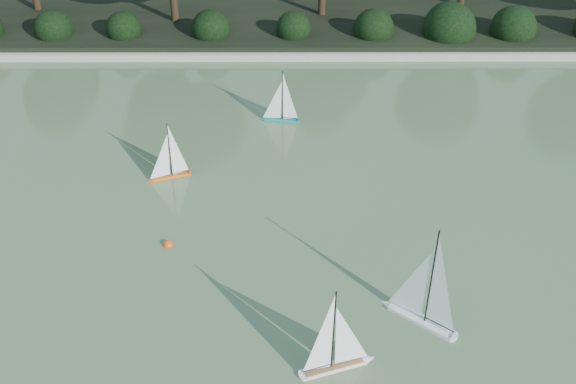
{
  "coord_description": "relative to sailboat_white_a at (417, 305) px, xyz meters",
  "views": [
    {
      "loc": [
        0.02,
        -7.98,
        7.4
      ],
      "look_at": [
        0.04,
        1.95,
        0.7
      ],
      "focal_mm": 45.0,
      "sensor_mm": 36.0,
      "label": 1
    }
  ],
  "objects": [
    {
      "name": "ground",
      "position": [
        -1.89,
        0.31,
        -0.27
      ],
      "size": [
        80.0,
        80.0,
        0.0
      ],
      "primitive_type": "plane",
      "color": "#3F5332",
      "rests_on": "ground"
    },
    {
      "name": "sailboat_white_a",
      "position": [
        0.0,
        0.0,
        0.0
      ],
      "size": [
        1.08,
        0.94,
        1.75
      ],
      "color": "silver",
      "rests_on": "ground"
    },
    {
      "name": "sailboat_orange",
      "position": [
        -4.13,
        3.78,
        -0.08
      ],
      "size": [
        0.87,
        0.44,
        1.21
      ],
      "color": "orange",
      "rests_on": "ground"
    },
    {
      "name": "sailboat_white_b",
      "position": [
        -1.16,
        -0.92,
        -0.04
      ],
      "size": [
        1.1,
        0.52,
        1.52
      ],
      "color": "white",
      "rests_on": "ground"
    },
    {
      "name": "race_buoy",
      "position": [
        -3.84,
        1.74,
        -0.27
      ],
      "size": [
        0.17,
        0.17,
        0.17
      ],
      "primitive_type": "sphere",
      "color": "#ED420C",
      "rests_on": "ground"
    },
    {
      "name": "shrub_hedge",
      "position": [
        -1.89,
        10.21,
        0.18
      ],
      "size": [
        29.1,
        1.1,
        1.1
      ],
      "color": "black",
      "rests_on": "ground"
    },
    {
      "name": "sailboat_teal",
      "position": [
        -2.06,
        6.05,
        -0.08
      ],
      "size": [
        0.9,
        0.25,
        1.23
      ],
      "color": "#107C7F",
      "rests_on": "ground"
    },
    {
      "name": "far_bank",
      "position": [
        -1.89,
        13.31,
        -0.12
      ],
      "size": [
        40.0,
        8.0,
        0.3
      ],
      "primitive_type": "cube",
      "color": "black",
      "rests_on": "ground"
    },
    {
      "name": "pond_coping",
      "position": [
        -1.89,
        9.31,
        -0.18
      ],
      "size": [
        40.0,
        0.35,
        0.18
      ],
      "primitive_type": "cube",
      "color": "gray",
      "rests_on": "ground"
    }
  ]
}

